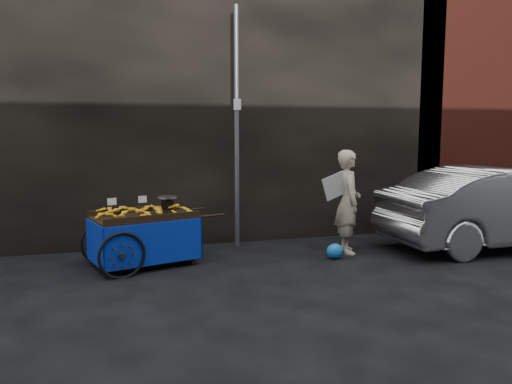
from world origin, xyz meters
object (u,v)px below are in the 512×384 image
object	(u,v)px
banana_cart	(141,221)
vendor	(348,202)
parked_car	(501,208)
plastic_bag	(335,251)

from	to	relation	value
banana_cart	vendor	bearing A→B (deg)	-18.33
parked_car	banana_cart	bearing A→B (deg)	85.09
banana_cart	plastic_bag	bearing A→B (deg)	-24.99
plastic_bag	parked_car	size ratio (longest dim) A/B	0.06
banana_cart	plastic_bag	world-z (taller)	banana_cart
vendor	banana_cart	bearing A→B (deg)	101.66
banana_cart	plastic_bag	xyz separation A→B (m)	(2.89, -0.43, -0.54)
vendor	plastic_bag	bearing A→B (deg)	145.36
banana_cart	parked_car	xyz separation A→B (m)	(5.92, -0.48, 0.02)
vendor	plastic_bag	distance (m)	0.87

